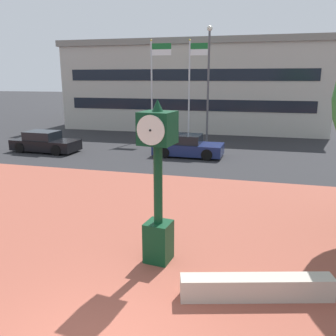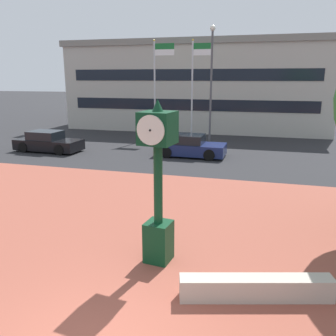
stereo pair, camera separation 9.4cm
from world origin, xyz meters
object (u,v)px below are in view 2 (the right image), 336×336
at_px(car_street_near, 48,142).
at_px(car_street_far, 190,147).
at_px(flagpole_secondary, 194,83).
at_px(street_lamp_post, 211,75).
at_px(street_clock, 158,181).
at_px(flagpole_primary, 157,81).
at_px(civic_building, 205,85).

xyz_separation_m(car_street_near, car_street_far, (8.91, 0.96, 0.00)).
relative_size(flagpole_secondary, street_lamp_post, 0.92).
xyz_separation_m(street_clock, street_lamp_post, (-1.16, 16.15, 2.54)).
height_order(street_clock, flagpole_primary, flagpole_primary).
height_order(flagpole_primary, civic_building, civic_building).
bearing_deg(street_lamp_post, flagpole_primary, 158.37).
height_order(street_clock, street_lamp_post, street_lamp_post).
height_order(street_clock, civic_building, civic_building).
xyz_separation_m(car_street_near, street_lamp_post, (9.47, 4.85, 4.08)).
height_order(flagpole_secondary, civic_building, civic_building).
height_order(car_street_far, flagpole_primary, flagpole_primary).
bearing_deg(street_clock, civic_building, 104.60).
relative_size(street_clock, street_lamp_post, 0.52).
height_order(car_street_far, flagpole_secondary, flagpole_secondary).
relative_size(flagpole_primary, flagpole_secondary, 1.01).
xyz_separation_m(car_street_far, flagpole_primary, (-3.72, 5.59, 3.66)).
xyz_separation_m(civic_building, street_lamp_post, (2.44, -12.34, 0.85)).
bearing_deg(car_street_far, street_lamp_post, 173.00).
bearing_deg(street_clock, car_street_near, 140.63).
bearing_deg(car_street_near, street_clock, 45.78).
distance_m(flagpole_secondary, civic_building, 10.69).
xyz_separation_m(car_street_near, flagpole_secondary, (7.98, 6.55, 3.57)).
relative_size(car_street_far, street_lamp_post, 0.52).
distance_m(car_street_near, flagpole_secondary, 10.92).
height_order(car_street_far, street_lamp_post, street_lamp_post).
relative_size(street_clock, flagpole_secondary, 0.57).
distance_m(street_clock, flagpole_secondary, 18.16).
bearing_deg(car_street_far, civic_building, -172.19).
xyz_separation_m(car_street_far, street_lamp_post, (0.56, 3.89, 4.08)).
relative_size(car_street_far, civic_building, 0.18).
height_order(flagpole_primary, flagpole_secondary, flagpole_primary).
relative_size(street_clock, civic_building, 0.18).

